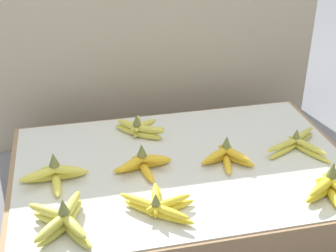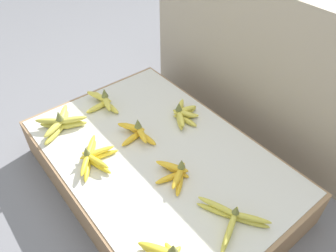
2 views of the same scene
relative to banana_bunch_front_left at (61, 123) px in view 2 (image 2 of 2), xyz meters
The scene contains 10 objects.
ground_plane 0.55m from the banana_bunch_front_left, 31.34° to the left, with size 10.00×10.00×0.00m, color slate.
display_platform 0.52m from the banana_bunch_front_left, 31.34° to the left, with size 1.21×0.81×0.21m.
back_vendor_table 1.17m from the banana_bunch_front_left, 67.46° to the left, with size 1.50×0.46×0.79m.
banana_bunch_front_left is the anchor object (origin of this frame).
banana_bunch_front_midleft 0.29m from the banana_bunch_front_left, ahead, with size 0.23×0.22×0.09m.
banana_bunch_middle_left 0.25m from the banana_bunch_front_left, 95.47° to the left, with size 0.23×0.15×0.11m.
banana_bunch_middle_midleft 0.37m from the banana_bunch_front_left, 41.87° to the left, with size 0.22×0.14×0.10m.
banana_bunch_middle_midright 0.62m from the banana_bunch_front_left, 22.05° to the left, with size 0.19×0.16×0.09m.
banana_bunch_middle_right 0.90m from the banana_bunch_front_left, 16.67° to the left, with size 0.26×0.23×0.08m.
banana_bunch_back_midleft 0.59m from the banana_bunch_front_left, 58.47° to the left, with size 0.20×0.18×0.10m.
Camera 2 is at (0.80, -0.59, 1.27)m, focal length 35.00 mm.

